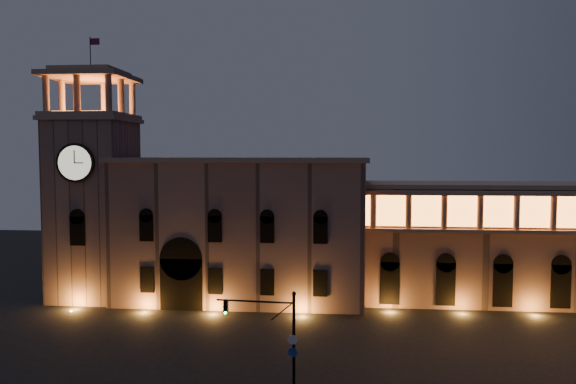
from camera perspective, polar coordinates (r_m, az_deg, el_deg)
The scene contains 5 objects.
ground at distance 50.70m, azimuth -6.84°, elevation -16.94°, with size 160.00×160.00×0.00m, color black.
government_building at distance 69.95m, azimuth -4.82°, elevation -3.74°, with size 30.80×12.80×17.60m.
clock_tower at distance 74.12m, azimuth -19.14°, elevation -0.61°, with size 9.80×9.80×32.40m.
colonnade_wing at distance 74.40m, azimuth 22.39°, elevation -4.68°, with size 40.60×11.50×14.50m.
traffic_light at distance 41.72m, azimuth -0.83°, elevation -15.24°, with size 5.99×0.87×8.23m.
Camera 1 is at (10.00, -46.36, 17.93)m, focal length 35.00 mm.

